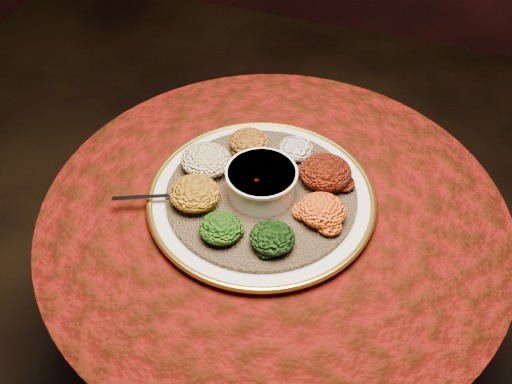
% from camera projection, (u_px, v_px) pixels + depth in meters
% --- Properties ---
extents(table, '(0.96, 0.96, 0.73)m').
position_uv_depth(table, '(272.00, 263.00, 1.29)').
color(table, black).
rests_on(table, ground).
extents(platter, '(0.54, 0.54, 0.02)m').
position_uv_depth(platter, '(261.00, 198.00, 1.17)').
color(platter, beige).
rests_on(platter, table).
extents(injera, '(0.49, 0.49, 0.01)m').
position_uv_depth(injera, '(261.00, 194.00, 1.16)').
color(injera, brown).
rests_on(injera, platter).
extents(stew_bowl, '(0.14, 0.14, 0.06)m').
position_uv_depth(stew_bowl, '(261.00, 181.00, 1.14)').
color(stew_bowl, silver).
rests_on(stew_bowl, injera).
extents(spoon, '(0.15, 0.08, 0.01)m').
position_uv_depth(spoon, '(174.00, 195.00, 1.15)').
color(spoon, silver).
rests_on(spoon, injera).
extents(portion_ayib, '(0.08, 0.07, 0.04)m').
position_uv_depth(portion_ayib, '(296.00, 149.00, 1.22)').
color(portion_ayib, white).
rests_on(portion_ayib, injera).
extents(portion_kitfo, '(0.11, 0.10, 0.05)m').
position_uv_depth(portion_kitfo, '(325.00, 172.00, 1.16)').
color(portion_kitfo, black).
rests_on(portion_kitfo, injera).
extents(portion_tikil, '(0.09, 0.09, 0.04)m').
position_uv_depth(portion_tikil, '(322.00, 210.00, 1.10)').
color(portion_tikil, '#BE6C0F').
rests_on(portion_tikil, injera).
extents(portion_gomen, '(0.09, 0.08, 0.04)m').
position_uv_depth(portion_gomen, '(272.00, 237.00, 1.05)').
color(portion_gomen, black).
rests_on(portion_gomen, injera).
extents(portion_mixveg, '(0.08, 0.08, 0.04)m').
position_uv_depth(portion_mixveg, '(221.00, 228.00, 1.07)').
color(portion_mixveg, '#A23F0A').
rests_on(portion_mixveg, injera).
extents(portion_kik, '(0.10, 0.10, 0.05)m').
position_uv_depth(portion_kik, '(194.00, 193.00, 1.13)').
color(portion_kik, '#B57F10').
rests_on(portion_kik, injera).
extents(portion_timatim, '(0.11, 0.10, 0.05)m').
position_uv_depth(portion_timatim, '(206.00, 160.00, 1.19)').
color(portion_timatim, maroon).
rests_on(portion_timatim, injera).
extents(portion_shiro, '(0.09, 0.08, 0.04)m').
position_uv_depth(portion_shiro, '(249.00, 142.00, 1.24)').
color(portion_shiro, '#A05A13').
rests_on(portion_shiro, injera).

